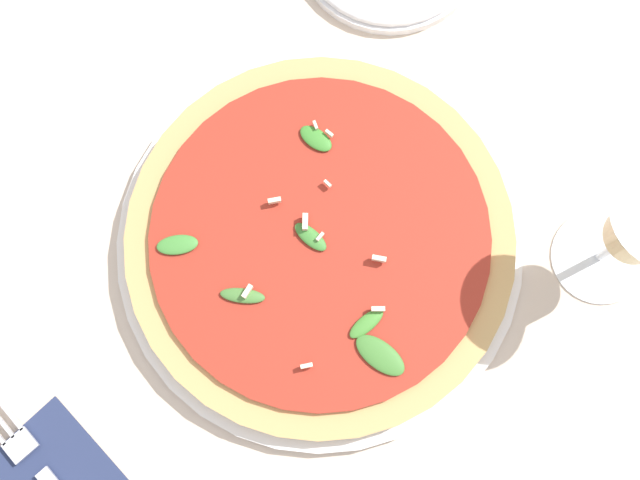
{
  "coord_description": "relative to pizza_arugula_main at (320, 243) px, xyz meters",
  "views": [
    {
      "loc": [
        -0.13,
        0.12,
        0.77
      ],
      "look_at": [
        0.01,
        0.03,
        0.03
      ],
      "focal_mm": 50.0,
      "sensor_mm": 36.0,
      "label": 1
    }
  ],
  "objects": [
    {
      "name": "pizza_arugula_main",
      "position": [
        0.0,
        0.0,
        0.0
      ],
      "size": [
        0.35,
        0.35,
        0.05
      ],
      "color": "white",
      "rests_on": "ground_plane"
    },
    {
      "name": "ground_plane",
      "position": [
        -0.01,
        -0.03,
        -0.02
      ],
      "size": [
        6.0,
        6.0,
        0.0
      ],
      "primitive_type": "plane",
      "color": "beige"
    }
  ]
}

